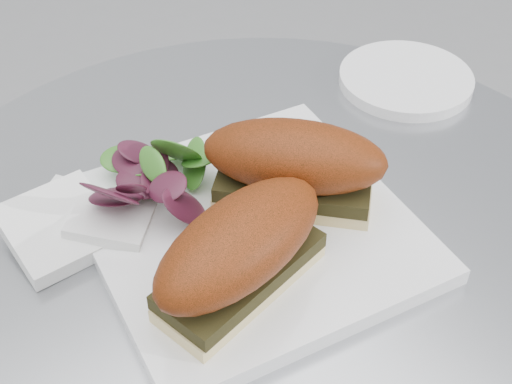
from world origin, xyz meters
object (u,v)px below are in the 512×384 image
plate (250,229)px  saucer (406,79)px  sandwich_right (294,164)px  sandwich_left (240,250)px

plate → saucer: bearing=15.0°
sandwich_right → sandwich_left: bearing=-103.6°
saucer → plate: bearing=-165.0°
plate → sandwich_left: sandwich_left is taller
sandwich_left → sandwich_right: same height
plate → sandwich_left: size_ratio=1.52×
plate → saucer: (0.29, 0.08, -0.00)m
sandwich_right → saucer: (0.24, 0.08, -0.05)m
sandwich_left → sandwich_right: size_ratio=1.04×
sandwich_left → saucer: bearing=11.4°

